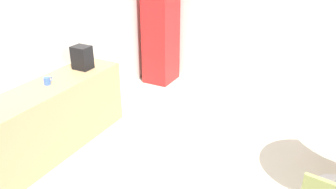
{
  "coord_description": "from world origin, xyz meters",
  "views": [
    {
      "loc": [
        -2.76,
        -0.41,
        2.55
      ],
      "look_at": [
        0.22,
        1.17,
        0.95
      ],
      "focal_mm": 35.6,
      "sensor_mm": 36.0,
      "label": 1
    }
  ],
  "objects_px": {
    "locker_cabinet": "(161,34)",
    "mug_green": "(47,81)",
    "coffee_maker": "(82,58)",
    "mug_white": "(85,65)"
  },
  "relations": [
    {
      "from": "mug_green",
      "to": "coffee_maker",
      "type": "xyz_separation_m",
      "value": [
        0.64,
        -0.02,
        0.11
      ]
    },
    {
      "from": "locker_cabinet",
      "to": "mug_green",
      "type": "height_order",
      "value": "locker_cabinet"
    },
    {
      "from": "locker_cabinet",
      "to": "mug_green",
      "type": "xyz_separation_m",
      "value": [
        -2.67,
        0.12,
        0.02
      ]
    },
    {
      "from": "locker_cabinet",
      "to": "coffee_maker",
      "type": "distance_m",
      "value": 2.04
    },
    {
      "from": "locker_cabinet",
      "to": "coffee_maker",
      "type": "height_order",
      "value": "locker_cabinet"
    },
    {
      "from": "locker_cabinet",
      "to": "mug_white",
      "type": "relative_size",
      "value": 14.34
    },
    {
      "from": "mug_white",
      "to": "mug_green",
      "type": "distance_m",
      "value": 0.67
    },
    {
      "from": "mug_green",
      "to": "coffee_maker",
      "type": "height_order",
      "value": "coffee_maker"
    },
    {
      "from": "locker_cabinet",
      "to": "mug_white",
      "type": "bearing_deg",
      "value": 177.22
    },
    {
      "from": "mug_white",
      "to": "mug_green",
      "type": "xyz_separation_m",
      "value": [
        -0.67,
        0.02,
        0.0
      ]
    }
  ]
}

